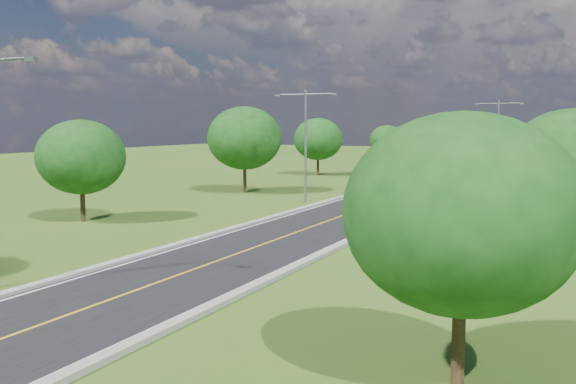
# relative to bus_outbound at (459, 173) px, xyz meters

# --- Properties ---
(ground) EXTENTS (260.00, 260.00, 0.00)m
(ground) POSITION_rel_bus_outbound_xyz_m (-3.20, -7.98, -1.39)
(ground) COLOR #2F5016
(ground) RESTS_ON ground
(road) EXTENTS (8.00, 150.00, 0.06)m
(road) POSITION_rel_bus_outbound_xyz_m (-3.20, -1.98, -1.36)
(road) COLOR black
(road) RESTS_ON ground
(curb_left) EXTENTS (0.50, 150.00, 0.22)m
(curb_left) POSITION_rel_bus_outbound_xyz_m (-7.45, -1.98, -1.28)
(curb_left) COLOR gray
(curb_left) RESTS_ON ground
(curb_right) EXTENTS (0.50, 150.00, 0.22)m
(curb_right) POSITION_rel_bus_outbound_xyz_m (1.05, -1.98, -1.28)
(curb_right) COLOR gray
(curb_right) RESTS_ON ground
(speed_limit_sign) EXTENTS (0.55, 0.09, 2.40)m
(speed_limit_sign) POSITION_rel_bus_outbound_xyz_m (2.00, -30.00, 0.21)
(speed_limit_sign) COLOR slate
(speed_limit_sign) RESTS_ON ground
(overpass) EXTENTS (30.00, 3.00, 3.20)m
(overpass) POSITION_rel_bus_outbound_xyz_m (-3.20, 72.02, 1.03)
(overpass) COLOR gray
(overpass) RESTS_ON ground
(streetlight_mid_left) EXTENTS (5.90, 0.25, 10.00)m
(streetlight_mid_left) POSITION_rel_bus_outbound_xyz_m (-9.20, -22.98, 4.56)
(streetlight_mid_left) COLOR slate
(streetlight_mid_left) RESTS_ON ground
(streetlight_far_right) EXTENTS (5.90, 0.25, 10.00)m
(streetlight_far_right) POSITION_rel_bus_outbound_xyz_m (2.80, 10.02, 4.56)
(streetlight_far_right) COLOR slate
(streetlight_far_right) RESTS_ON ground
(tree_lb) EXTENTS (6.30, 6.30, 7.33)m
(tree_lb) POSITION_rel_bus_outbound_xyz_m (-19.20, -39.98, 3.26)
(tree_lb) COLOR black
(tree_lb) RESTS_ON ground
(tree_lc) EXTENTS (7.56, 7.56, 8.79)m
(tree_lc) POSITION_rel_bus_outbound_xyz_m (-18.20, -17.98, 4.19)
(tree_lc) COLOR black
(tree_lc) RESTS_ON ground
(tree_ld) EXTENTS (6.72, 6.72, 7.82)m
(tree_ld) POSITION_rel_bus_outbound_xyz_m (-20.20, 6.02, 3.57)
(tree_ld) COLOR black
(tree_ld) RESTS_ON ground
(tree_le) EXTENTS (5.88, 5.88, 6.84)m
(tree_le) POSITION_rel_bus_outbound_xyz_m (-17.70, 30.02, 2.95)
(tree_le) COLOR black
(tree_le) RESTS_ON ground
(tree_ra) EXTENTS (6.30, 6.30, 7.33)m
(tree_ra) POSITION_rel_bus_outbound_xyz_m (10.80, -57.98, 3.26)
(tree_ra) COLOR black
(tree_ra) RESTS_ON ground
(tree_rb) EXTENTS (6.72, 6.72, 7.82)m
(tree_rb) POSITION_rel_bus_outbound_xyz_m (12.80, -37.98, 3.57)
(tree_rb) COLOR black
(tree_rb) RESTS_ON ground
(tree_rc) EXTENTS (5.88, 5.88, 6.84)m
(tree_rc) POSITION_rel_bus_outbound_xyz_m (11.80, -15.98, 2.95)
(tree_rc) COLOR black
(tree_rc) RESTS_ON ground
(tree_re) EXTENTS (5.46, 5.46, 6.35)m
(tree_re) POSITION_rel_bus_outbound_xyz_m (11.30, 32.02, 2.64)
(tree_re) COLOR black
(tree_re) RESTS_ON ground
(bus_outbound) EXTENTS (3.24, 9.71, 2.65)m
(bus_outbound) POSITION_rel_bus_outbound_xyz_m (0.00, 0.00, 0.00)
(bus_outbound) COLOR white
(bus_outbound) RESTS_ON road
(bus_inbound) EXTENTS (2.45, 10.01, 2.78)m
(bus_inbound) POSITION_rel_bus_outbound_xyz_m (-5.57, -12.83, 0.06)
(bus_inbound) COLOR white
(bus_inbound) RESTS_ON road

